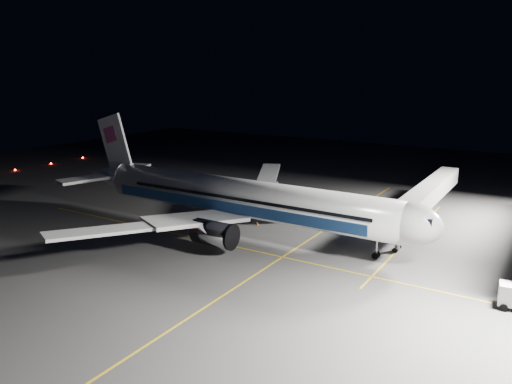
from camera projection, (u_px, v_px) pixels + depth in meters
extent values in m
plane|color=#4C4C4F|center=(243.00, 232.00, 74.89)|extent=(200.00, 200.00, 0.00)
cube|color=gold|center=(303.00, 244.00, 69.79)|extent=(0.25, 80.00, 0.01)
cube|color=gold|center=(220.00, 243.00, 69.93)|extent=(70.00, 0.25, 0.01)
cube|color=gold|center=(409.00, 239.00, 71.93)|extent=(0.25, 40.00, 0.01)
cylinder|color=silver|center=(243.00, 198.00, 73.62)|extent=(48.00, 5.60, 5.60)
ellipsoid|color=silver|center=(406.00, 223.00, 61.38)|extent=(8.96, 5.60, 5.60)
cube|color=black|center=(426.00, 219.00, 59.97)|extent=(2.20, 3.40, 0.90)
cone|color=silver|center=(108.00, 175.00, 88.07)|extent=(9.00, 5.49, 5.49)
cube|color=navy|center=(247.00, 199.00, 76.64)|extent=(42.24, 0.25, 1.50)
cube|color=navy|center=(227.00, 207.00, 72.04)|extent=(42.24, 0.25, 1.50)
cube|color=silver|center=(257.00, 195.00, 81.88)|extent=(11.36, 15.23, 1.53)
cube|color=silver|center=(196.00, 219.00, 68.66)|extent=(11.36, 15.23, 1.53)
cube|color=silver|center=(269.00, 173.00, 94.55)|extent=(8.57, 13.22, 1.31)
cube|color=silver|center=(100.00, 231.00, 60.67)|extent=(8.57, 13.22, 1.31)
cube|color=silver|center=(131.00, 169.00, 92.04)|extent=(6.20, 9.67, 0.45)
cube|color=silver|center=(86.00, 179.00, 83.45)|extent=(6.20, 9.67, 0.45)
cube|color=white|center=(115.00, 143.00, 85.49)|extent=(7.53, 0.40, 10.28)
cube|color=#C34289|center=(111.00, 134.00, 85.56)|extent=(3.22, 0.55, 3.22)
cylinder|color=#B7B7BF|center=(279.00, 203.00, 81.10)|extent=(5.60, 3.40, 3.40)
cylinder|color=#B7B7BF|center=(214.00, 233.00, 66.23)|extent=(5.60, 3.40, 3.40)
cylinder|color=#9999A0|center=(376.00, 249.00, 64.14)|extent=(0.26, 0.26, 2.50)
cylinder|color=black|center=(376.00, 255.00, 64.33)|extent=(0.90, 0.70, 0.90)
cylinder|color=#9999A0|center=(242.00, 214.00, 79.67)|extent=(0.26, 0.26, 2.50)
cylinder|color=#9999A0|center=(210.00, 228.00, 72.56)|extent=(0.26, 0.26, 2.50)
cylinder|color=black|center=(242.00, 218.00, 79.84)|extent=(1.10, 1.60, 1.10)
cylinder|color=black|center=(210.00, 233.00, 72.73)|extent=(1.10, 1.60, 1.10)
cube|color=#B2B2B7|center=(428.00, 193.00, 79.14)|extent=(3.00, 33.90, 2.80)
cube|color=#B2B2B7|center=(399.00, 218.00, 66.04)|extent=(3.60, 3.20, 3.40)
cylinder|color=#9999A0|center=(398.00, 240.00, 66.77)|extent=(0.70, 0.70, 3.10)
cylinder|color=black|center=(395.00, 250.00, 66.31)|extent=(0.70, 0.30, 0.70)
cylinder|color=black|center=(399.00, 246.00, 67.80)|extent=(0.70, 0.30, 0.70)
sphere|color=#FF140A|center=(15.00, 170.00, 119.80)|extent=(0.44, 0.44, 0.44)
sphere|color=#FF140A|center=(51.00, 163.00, 128.06)|extent=(0.44, 0.44, 0.44)
sphere|color=#FF140A|center=(83.00, 158.00, 136.33)|extent=(0.44, 0.44, 0.44)
cylinder|color=black|center=(503.00, 299.00, 52.04)|extent=(0.82, 0.34, 0.79)
cylinder|color=black|center=(504.00, 308.00, 50.21)|extent=(0.82, 0.34, 0.79)
cube|color=black|center=(267.00, 193.00, 95.82)|extent=(2.59, 2.18, 1.01)
cube|color=black|center=(267.00, 189.00, 95.67)|extent=(1.22, 1.22, 0.55)
sphere|color=#FFF2CC|center=(265.00, 194.00, 95.18)|extent=(0.24, 0.24, 0.24)
sphere|color=#FFF2CC|center=(269.00, 194.00, 95.07)|extent=(0.24, 0.24, 0.24)
cylinder|color=black|center=(272.00, 194.00, 96.58)|extent=(0.59, 0.42, 0.55)
cylinder|color=black|center=(271.00, 196.00, 95.07)|extent=(0.59, 0.42, 0.55)
cylinder|color=black|center=(264.00, 194.00, 96.77)|extent=(0.59, 0.42, 0.55)
cylinder|color=black|center=(263.00, 196.00, 95.26)|extent=(0.59, 0.42, 0.55)
cone|color=orange|center=(257.00, 223.00, 78.11)|extent=(0.36, 0.36, 0.54)
cone|color=orange|center=(239.00, 216.00, 82.08)|extent=(0.42, 0.42, 0.63)
cone|color=orange|center=(254.00, 215.00, 82.39)|extent=(0.35, 0.35, 0.52)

